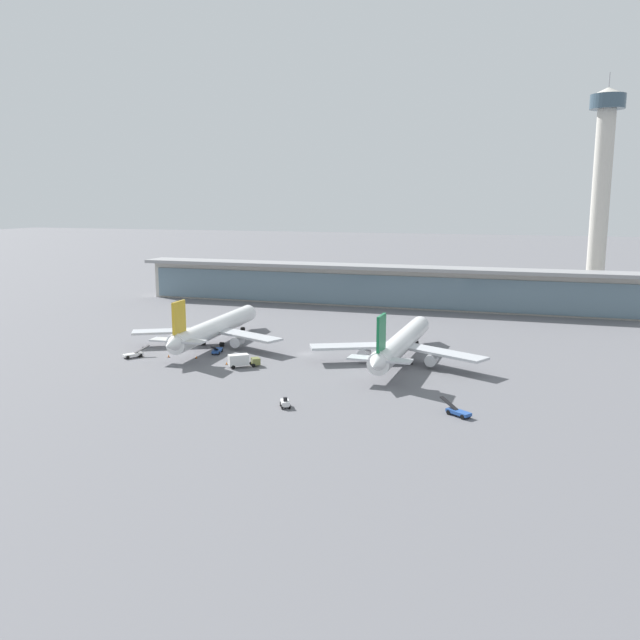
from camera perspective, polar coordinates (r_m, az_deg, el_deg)
The scene contains 13 objects.
ground_plane at distance 169.88m, azimuth -1.13°, elevation -2.90°, with size 1200.00×1200.00×0.00m, color slate.
airliner_left_stand at distance 181.34m, azimuth -9.03°, elevation -0.67°, with size 42.87×55.72×14.85m.
airliner_centre_stand at distance 161.41m, azimuth 6.93°, elevation -1.98°, with size 42.88×55.69×14.85m.
service_truck_near_nose_blue at distance 124.62m, azimuth 11.70°, elevation -7.69°, with size 6.31×5.08×2.70m.
service_truck_under_wing_white at distance 172.01m, azimuth -15.65°, elevation -2.85°, with size 4.99×6.36×2.70m.
service_truck_mid_apron_blue at distance 171.91m, azimuth -8.80°, elevation -2.59°, with size 2.78×6.94×2.70m.
service_truck_by_tail_olive at distance 157.15m, azimuth -6.70°, elevation -3.43°, with size 7.20×6.25×3.10m.
service_truck_on_taxiway_white at distance 127.00m, azimuth -3.00°, elevation -7.10°, with size 2.86×3.33×2.05m.
terminal_building at distance 243.87m, azimuth 4.91°, elevation 2.99°, with size 183.60×12.80×15.20m.
control_tower at distance 263.72m, azimuth 22.96°, elevation 10.79°, with size 12.00×12.00×82.29m.
safety_cone_alpha at distance 167.78m, azimuth -10.54°, elevation -3.13°, with size 0.62×0.62×0.70m.
safety_cone_bravo at distance 170.21m, azimuth -12.81°, elevation -3.03°, with size 0.62×0.62×0.70m.
safety_cone_charlie at distance 160.30m, azimuth -7.99°, elevation -3.69°, with size 0.62×0.62×0.70m.
Camera 1 is at (53.59, -156.44, 38.93)m, focal length 37.40 mm.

